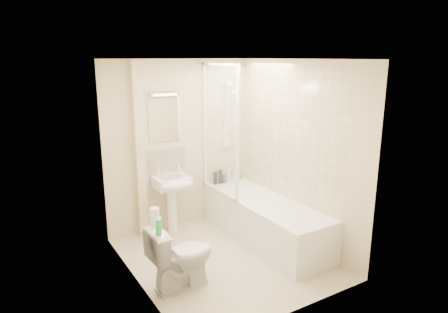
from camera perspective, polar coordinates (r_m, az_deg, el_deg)
floor at (r=5.10m, az=0.16°, el=-14.33°), size 2.50×2.50×0.00m
wall_back at (r=5.72m, az=-6.36°, el=1.62°), size 2.20×0.02×2.40m
wall_left at (r=4.21m, az=-12.75°, el=-3.23°), size 0.02×2.50×2.40m
wall_right at (r=5.29m, az=10.40°, el=0.44°), size 0.02×2.50×2.40m
ceiling at (r=4.48m, az=0.18°, el=13.75°), size 2.20×2.50×0.02m
tile_back at (r=6.02m, az=0.13°, el=4.51°), size 0.70×0.01×1.75m
tile_right at (r=5.38m, az=9.00°, el=3.19°), size 0.01×2.10×1.75m
pipe_boxing at (r=5.44m, az=-12.01°, el=0.75°), size 0.12×0.12×2.40m
splashback at (r=5.67m, az=-8.32°, el=-0.33°), size 0.60×0.02×0.30m
mirror at (r=5.55m, az=-8.51°, el=5.17°), size 0.46×0.01×0.60m
strip_light at (r=5.49m, az=-8.56°, el=8.95°), size 0.42×0.07×0.07m
bathtub at (r=5.51m, az=5.82°, el=-8.83°), size 0.70×2.10×0.55m
shower_screen at (r=5.46m, az=-0.61°, el=3.79°), size 0.04×0.92×1.80m
shower_fixture at (r=5.96m, az=0.34°, el=5.59°), size 0.10×0.16×0.99m
pedestal_sink at (r=5.57m, az=-7.26°, el=-4.61°), size 0.48×0.46×0.93m
bottle_black_a at (r=6.02m, az=-1.23°, el=-3.09°), size 0.06×0.06×0.20m
bottle_black_b at (r=6.06m, az=-0.51°, el=-2.89°), size 0.06×0.06×0.21m
bottle_blue at (r=6.11m, az=-0.02°, el=-3.16°), size 0.06×0.06×0.13m
bottle_cream at (r=6.14m, az=0.67°, el=-2.79°), size 0.06×0.06×0.19m
bottle_white_b at (r=6.20m, az=1.52°, el=-2.87°), size 0.05×0.05×0.14m
bottle_green at (r=6.26m, az=2.28°, el=-2.94°), size 0.06×0.06×0.09m
toilet at (r=4.42m, az=-6.13°, el=-13.93°), size 0.47×0.74×0.72m
toilet_roll_lower at (r=4.25m, az=-9.73°, el=-9.13°), size 0.11×0.11×0.09m
toilet_roll_upper at (r=4.20m, az=-9.91°, el=-7.95°), size 0.10×0.10×0.11m
green_bottle at (r=4.03m, az=-9.32°, el=-9.92°), size 0.06×0.06×0.17m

